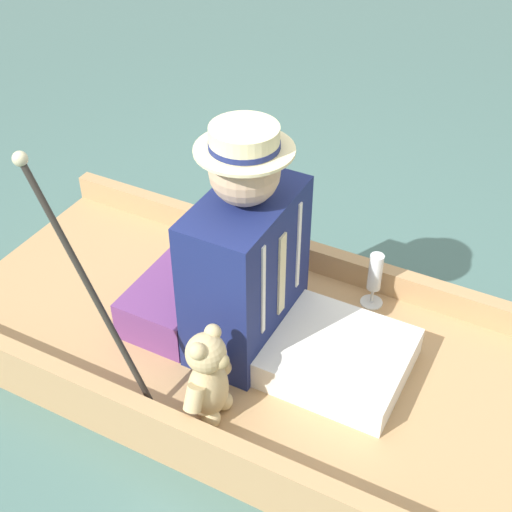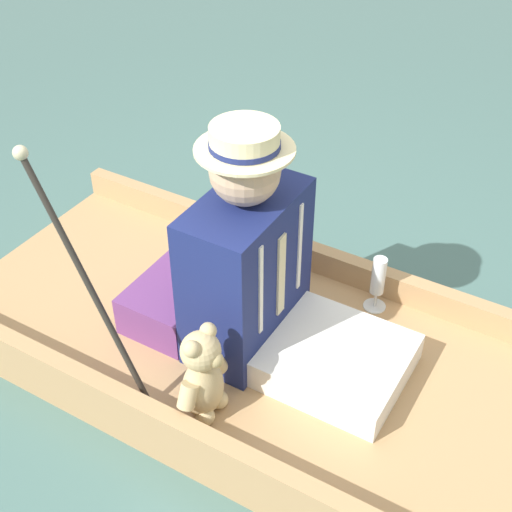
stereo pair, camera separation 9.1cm
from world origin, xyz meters
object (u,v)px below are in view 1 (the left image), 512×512
(seated_person, at_px, (264,275))
(walking_cane, at_px, (81,272))
(wine_glass, at_px, (375,275))
(teddy_bear, at_px, (208,378))

(seated_person, bearing_deg, walking_cane, -45.08)
(seated_person, relative_size, wine_glass, 3.67)
(teddy_bear, xyz_separation_m, walking_cane, (0.08, -0.37, 0.34))
(walking_cane, bearing_deg, teddy_bear, 101.63)
(seated_person, relative_size, walking_cane, 0.97)
(wine_glass, height_order, walking_cane, walking_cane)
(teddy_bear, height_order, wine_glass, teddy_bear)
(teddy_bear, bearing_deg, wine_glass, 159.65)
(seated_person, xyz_separation_m, teddy_bear, (0.37, -0.00, -0.15))
(teddy_bear, relative_size, wine_glass, 1.52)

